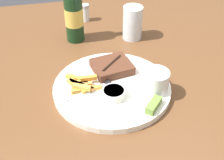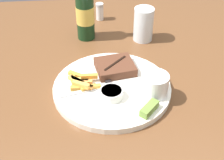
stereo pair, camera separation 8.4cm
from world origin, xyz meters
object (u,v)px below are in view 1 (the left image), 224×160
Objects in this scene: fork_utensil at (83,94)px; beer_bottle at (74,15)px; coleslaw_cup at (155,80)px; drinking_glass at (133,23)px; dinner_plate at (112,88)px; pickle_spear at (154,105)px; dipping_sauce_cup at (114,93)px; knife_utensil at (104,76)px; salt_shaker at (85,13)px; steak_portion at (112,67)px.

fork_utensil is 0.52× the size of beer_bottle.
beer_bottle reaches higher than coleslaw_cup.
dinner_plate is at bearing -115.69° from drinking_glass.
pickle_spear reaches higher than fork_utensil.
dipping_sauce_cup is 0.11m from pickle_spear.
knife_utensil reaches higher than fork_utensil.
pickle_spear is 0.44× the size of fork_utensil.
pickle_spear is 0.43m from beer_bottle.
knife_utensil is at bearing 123.03° from pickle_spear.
fork_utensil is 0.32m from beer_bottle.
dinner_plate is at bearing -88.43° from salt_shaker.
knife_utensil is (-0.12, 0.08, -0.03)m from coleslaw_cup.
coleslaw_cup reaches higher than pickle_spear.
fork_utensil is at bearing 162.20° from dipping_sauce_cup.
steak_portion is at bearing 111.16° from pickle_spear.
knife_utensil is 0.65× the size of beer_bottle.
knife_utensil is (-0.10, 0.15, -0.01)m from pickle_spear.
dipping_sauce_cup is at bearing -113.11° from drinking_glass.
steak_portion reaches higher than fork_utensil.
beer_bottle is at bearing 2.22° from knife_utensil.
salt_shaker reaches higher than dipping_sauce_cup.
dipping_sauce_cup reaches higher than knife_utensil.
dipping_sauce_cup is 0.94× the size of salt_shaker.
beer_bottle is at bearing -112.59° from salt_shaker.
pickle_spear is 0.35× the size of knife_utensil.
dipping_sauce_cup reaches higher than pickle_spear.
knife_utensil is 1.44× the size of drinking_glass.
beer_bottle is (-0.05, 0.25, 0.07)m from knife_utensil.
dinner_plate is 0.07m from steak_portion.
fork_utensil is (-0.17, 0.09, -0.01)m from pickle_spear.
steak_portion is at bearing 130.12° from coleslaw_cup.
drinking_glass reaches higher than steak_portion.
steak_portion is at bearing 78.19° from dinner_plate.
steak_portion is 0.04m from knife_utensil.
salt_shaker reaches higher than pickle_spear.
dinner_plate is at bearing 159.19° from coleslaw_cup.
coleslaw_cup is 0.31m from drinking_glass.
knife_utensil is at bearing -78.52° from beer_bottle.
dipping_sauce_cup is 0.24× the size of beer_bottle.
dipping_sauce_cup reaches higher than dinner_plate.
pickle_spear is at bearing -52.32° from dinner_plate.
coleslaw_cup is at bearing -20.03° from fork_utensil.
coleslaw_cup is 0.20m from fork_utensil.
salt_shaker is (-0.01, 0.42, 0.02)m from dinner_plate.
steak_portion reaches higher than pickle_spear.
drinking_glass is at bearing 59.96° from steak_portion.
salt_shaker is (-0.10, 0.53, 0.00)m from pickle_spear.
drinking_glass is at bearing 66.89° from dipping_sauce_cup.
coleslaw_cup is (0.11, -0.04, 0.04)m from dinner_plate.
fork_utensil is (-0.19, 0.02, -0.03)m from coleslaw_cup.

